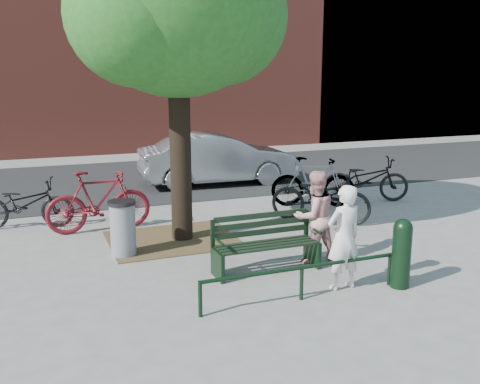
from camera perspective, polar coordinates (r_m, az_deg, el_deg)
name	(u,v)px	position (r m, az deg, el deg)	size (l,w,h in m)	color
ground	(266,271)	(8.81, 2.83, -8.43)	(90.00, 90.00, 0.00)	gray
dirt_pit	(173,239)	(10.46, -7.21, -5.04)	(2.40, 2.00, 0.02)	brown
road	(153,178)	(16.64, -9.30, 1.47)	(40.00, 7.00, 0.01)	black
park_bench	(265,242)	(8.72, 2.65, -5.32)	(1.74, 0.54, 0.97)	black
guard_railing	(302,273)	(7.66, 6.61, -8.55)	(3.06, 0.06, 0.51)	black
street_tree	(180,0)	(10.12, -6.44, 19.67)	(4.20, 3.80, 6.50)	black
person_left	(344,237)	(8.03, 11.02, -4.79)	(0.58, 0.38, 1.58)	silver
person_right	(315,217)	(9.10, 7.96, -2.62)	(0.77, 0.60, 1.58)	tan
bollard	(402,251)	(8.35, 16.85, -6.03)	(0.28, 0.28, 1.06)	black
litter_bin	(123,228)	(9.60, -12.39, -3.77)	(0.49, 0.49, 0.99)	gray
bicycle_a	(24,204)	(11.90, -22.01, -1.18)	(0.69, 1.97, 1.03)	black
bicycle_b	(99,201)	(11.17, -14.84, -0.94)	(0.59, 2.10, 1.26)	#5D0D16
bicycle_c	(321,197)	(11.59, 8.59, -0.49)	(0.75, 2.16, 1.13)	black
bicycle_d	(313,182)	(12.94, 7.82, 1.06)	(0.57, 2.01, 1.21)	gray
bicycle_e	(366,179)	(13.78, 13.30, 1.34)	(0.74, 2.12, 1.11)	black
parked_car	(218,159)	(15.49, -2.36, 3.56)	(1.57, 4.49, 1.48)	gray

